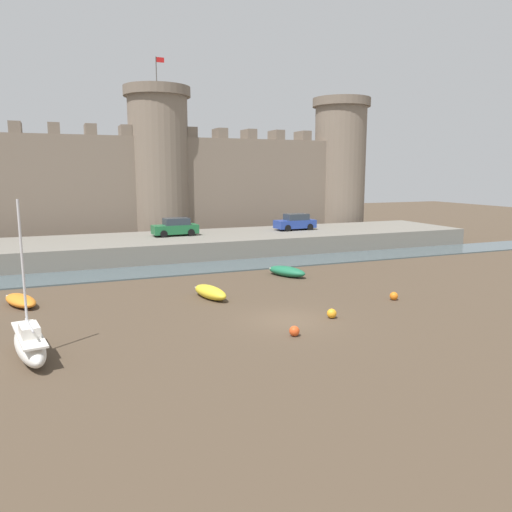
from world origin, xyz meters
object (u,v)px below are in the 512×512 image
Objects in this scene: rowboat_near_channel_left at (21,300)px; car_quay_centre_west at (295,222)px; mooring_buoy_mid_mud at (332,313)px; car_quay_east at (175,227)px; rowboat_foreground_right at (287,271)px; rowboat_midflat_left at (210,292)px; mooring_buoy_near_channel at (294,331)px; sailboat_midflat_right at (30,343)px; mooring_buoy_off_centre at (394,296)px.

car_quay_centre_west reaches higher than rowboat_near_channel_left.
car_quay_east reaches higher than mooring_buoy_mid_mud.
rowboat_midflat_left is at bearing -149.56° from rowboat_foreground_right.
sailboat_midflat_right is at bearing 172.46° from mooring_buoy_near_channel.
car_quay_east is at bearing 111.49° from rowboat_foreground_right.
sailboat_midflat_right is 13.27× the size of mooring_buoy_near_channel.
mooring_buoy_mid_mud is at bearing -102.82° from rowboat_foreground_right.
sailboat_midflat_right is 19.57m from mooring_buoy_off_centre.
rowboat_midflat_left is 6.81× the size of mooring_buoy_near_channel.
sailboat_midflat_right is at bearing -84.73° from rowboat_near_channel_left.
mooring_buoy_near_channel is 9.10m from mooring_buoy_off_centre.
car_quay_east is (11.40, 23.69, 1.80)m from sailboat_midflat_right.
car_quay_centre_west is (12.53, 25.23, 2.20)m from mooring_buoy_near_channel.
mooring_buoy_near_channel is 28.25m from car_quay_centre_west.
mooring_buoy_off_centre is (5.28, 1.85, -0.01)m from mooring_buoy_mid_mud.
rowboat_midflat_left is at bearing -12.93° from rowboat_near_channel_left.
mooring_buoy_near_channel is 0.97× the size of mooring_buoy_mid_mud.
rowboat_midflat_left is 6.58× the size of mooring_buoy_mid_mud.
mooring_buoy_off_centre is at bearing -69.48° from car_quay_east.
mooring_buoy_off_centre is 22.07m from car_quay_centre_west.
car_quay_east is (-8.04, 21.48, 2.20)m from mooring_buoy_off_centre.
car_quay_east is at bearing 96.76° from mooring_buoy_mid_mud.
mooring_buoy_off_centre is (8.32, 3.68, 0.00)m from mooring_buoy_near_channel.
mooring_buoy_mid_mud is at bearing -112.07° from car_quay_centre_west.
sailboat_midflat_right is 11.60m from rowboat_midflat_left.
mooring_buoy_near_channel is at bearing -116.42° from car_quay_centre_west.
car_quay_east reaches higher than mooring_buoy_off_centre.
car_quay_centre_west reaches higher than mooring_buoy_mid_mud.
mooring_buoy_off_centre is at bearing -18.47° from rowboat_near_channel_left.
sailboat_midflat_right reaches higher than car_quay_centre_west.
rowboat_near_channel_left is at bearing -174.34° from rowboat_foreground_right.
sailboat_midflat_right is at bearing -147.08° from rowboat_foreground_right.
mooring_buoy_mid_mud is at bearing 31.03° from mooring_buoy_near_channel.
mooring_buoy_near_channel is at bearing -113.92° from rowboat_foreground_right.
mooring_buoy_off_centre reaches higher than mooring_buoy_near_channel.
rowboat_near_channel_left is 19.25m from car_quay_east.
rowboat_midflat_left is 0.79× the size of car_quay_east.
rowboat_midflat_left is 22.31m from car_quay_centre_west.
sailboat_midflat_right is 12.82× the size of mooring_buoy_mid_mud.
mooring_buoy_near_channel is at bearing -78.91° from rowboat_midflat_left.
sailboat_midflat_right is at bearing -115.70° from car_quay_east.
car_quay_east is (0.28, 25.16, 2.20)m from mooring_buoy_near_channel.
rowboat_midflat_left is 17.31m from car_quay_east.
rowboat_foreground_right is 1.04× the size of rowboat_midflat_left.
rowboat_near_channel_left is 7.02× the size of mooring_buoy_near_channel.
sailboat_midflat_right is at bearing -178.55° from mooring_buoy_mid_mud.
mooring_buoy_near_channel is 0.12× the size of car_quay_centre_west.
rowboat_midflat_left is at bearing 101.09° from mooring_buoy_near_channel.
mooring_buoy_near_channel is at bearing -41.16° from rowboat_near_channel_left.
rowboat_midflat_left is at bearing 34.65° from sailboat_midflat_right.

